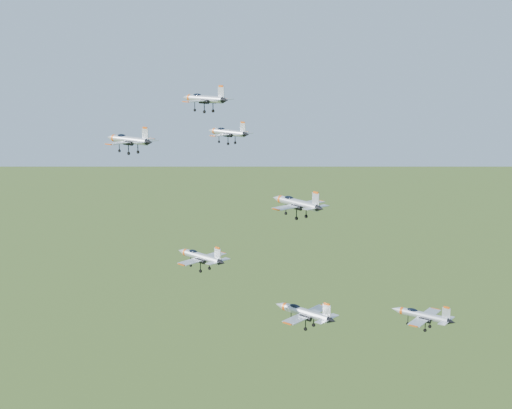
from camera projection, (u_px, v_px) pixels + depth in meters
The scene contains 7 objects.
jet_lead at pixel (204, 99), 147.03m from camera, with size 13.73×11.33×3.67m.
jet_left_high at pixel (228, 132), 132.69m from camera, with size 10.64×8.77×2.85m.
jet_right_high at pixel (129, 140), 119.82m from camera, with size 11.46×9.40×3.07m.
jet_left_low at pixel (297, 203), 133.41m from camera, with size 13.80×11.58×3.70m.
jet_right_low at pixel (200, 256), 117.91m from camera, with size 11.25×9.28×3.01m.
jet_trail at pixel (304, 312), 119.63m from camera, with size 12.67×10.42×3.40m.
jet_extra at pixel (422, 315), 124.88m from camera, with size 11.94×9.87×3.19m.
Camera 1 is at (86.53, -97.78, 163.44)m, focal length 50.00 mm.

